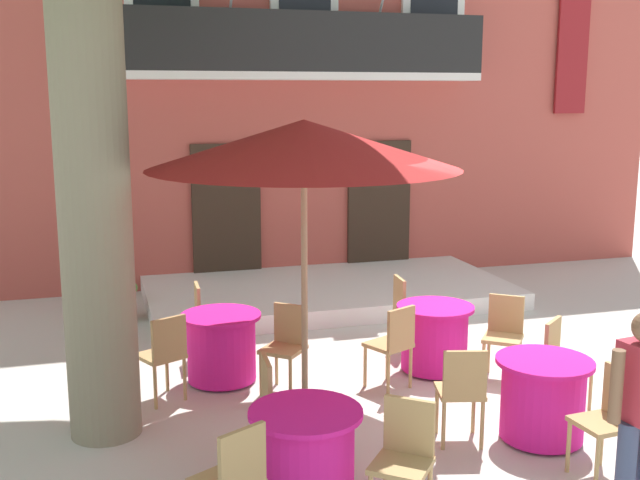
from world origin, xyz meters
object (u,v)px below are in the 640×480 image
(cafe_chair_near_tree_1, at_px, (286,342))
(cafe_chair_far_side_0, at_px, (279,402))
(cafe_chair_near_tree_0, at_px, (164,352))
(cafe_table_middle, at_px, (435,337))
(cafe_chair_middle_2, at_px, (504,331))
(cafe_table_far_side, at_px, (306,456))
(cafe_chair_middle_0, at_px, (407,308))
(cafe_chair_front_1, at_px, (562,359))
(cafe_table_near_tree, at_px, (221,347))
(cafe_chair_front_0, at_px, (610,415))
(cafe_umbrella, at_px, (304,146))
(cafe_chair_middle_1, at_px, (394,341))
(ground_planter_left, at_px, (121,297))
(cafe_chair_near_tree_2, at_px, (207,316))
(cafe_table_front, at_px, (543,399))
(cafe_chair_front_2, at_px, (462,388))
(cafe_chair_far_side_1, at_px, (233,477))
(cafe_chair_far_side_2, at_px, (404,453))

(cafe_chair_near_tree_1, bearing_deg, cafe_chair_far_side_0, -106.18)
(cafe_chair_near_tree_0, relative_size, cafe_table_middle, 1.05)
(cafe_chair_middle_2, distance_m, cafe_table_far_side, 3.41)
(cafe_chair_middle_0, bearing_deg, cafe_chair_front_1, -70.82)
(cafe_table_near_tree, xyz_separation_m, cafe_chair_front_0, (2.67, -2.98, 0.14))
(cafe_umbrella, bearing_deg, cafe_chair_front_0, -42.90)
(cafe_chair_middle_1, bearing_deg, cafe_chair_middle_2, -0.88)
(cafe_table_near_tree, bearing_deg, ground_planter_left, 109.35)
(cafe_table_near_tree, xyz_separation_m, cafe_chair_near_tree_2, (-0.04, 0.75, 0.14))
(cafe_chair_near_tree_1, distance_m, cafe_table_far_side, 2.32)
(cafe_chair_middle_0, relative_size, cafe_chair_middle_2, 1.00)
(cafe_table_front, relative_size, cafe_umbrella, 0.30)
(cafe_chair_near_tree_2, bearing_deg, ground_planter_left, 114.88)
(cafe_chair_near_tree_2, xyz_separation_m, cafe_chair_front_2, (1.83, -2.88, 0.00))
(cafe_chair_middle_0, bearing_deg, cafe_table_front, -85.73)
(cafe_chair_middle_2, bearing_deg, cafe_table_middle, 147.69)
(cafe_chair_near_tree_0, relative_size, cafe_chair_middle_1, 1.00)
(ground_planter_left, bearing_deg, cafe_chair_far_side_1, -84.91)
(cafe_chair_middle_2, xyz_separation_m, cafe_chair_far_side_0, (-2.81, -1.21, 0.00))
(cafe_chair_far_side_2, bearing_deg, cafe_chair_front_0, 4.76)
(cafe_chair_middle_0, distance_m, cafe_chair_middle_1, 1.30)
(cafe_chair_middle_0, relative_size, cafe_table_front, 1.05)
(cafe_table_front, height_order, cafe_table_far_side, same)
(cafe_chair_far_side_0, bearing_deg, cafe_table_near_tree, 95.01)
(cafe_chair_front_2, xyz_separation_m, cafe_umbrella, (-1.15, 1.03, 2.08))
(cafe_chair_front_2, bearing_deg, cafe_table_middle, 72.47)
(cafe_chair_middle_2, xyz_separation_m, cafe_umbrella, (-2.35, -0.34, 2.08))
(cafe_chair_middle_1, height_order, cafe_table_front, cafe_chair_middle_1)
(cafe_chair_near_tree_2, bearing_deg, cafe_chair_far_side_0, -85.44)
(cafe_chair_front_2, xyz_separation_m, ground_planter_left, (-2.74, 4.83, -0.21))
(cafe_table_near_tree, relative_size, cafe_chair_front_2, 0.95)
(cafe_chair_near_tree_1, relative_size, cafe_table_middle, 1.05)
(cafe_table_near_tree, xyz_separation_m, cafe_chair_far_side_0, (0.17, -1.96, 0.14))
(cafe_chair_middle_0, distance_m, cafe_table_far_side, 3.78)
(cafe_chair_near_tree_2, distance_m, cafe_chair_far_side_1, 3.91)
(cafe_chair_far_side_0, relative_size, cafe_umbrella, 0.31)
(cafe_chair_front_0, height_order, cafe_chair_far_side_2, same)
(cafe_umbrella, bearing_deg, cafe_table_front, -31.21)
(cafe_table_front, xyz_separation_m, cafe_umbrella, (-1.90, 1.15, 2.22))
(cafe_table_front, bearing_deg, cafe_chair_far_side_1, -163.22)
(cafe_chair_front_2, distance_m, cafe_chair_far_side_1, 2.43)
(cafe_table_near_tree, height_order, cafe_chair_front_2, cafe_chair_front_2)
(cafe_chair_front_2, bearing_deg, cafe_chair_middle_0, 77.79)
(cafe_chair_near_tree_2, distance_m, cafe_chair_front_2, 3.41)
(cafe_chair_middle_1, xyz_separation_m, cafe_chair_far_side_2, (-0.88, -2.40, 0.00))
(cafe_chair_near_tree_1, xyz_separation_m, ground_planter_left, (-1.56, 3.14, -0.21))
(ground_planter_left, bearing_deg, cafe_table_near_tree, -70.65)
(cafe_table_near_tree, height_order, cafe_table_front, same)
(cafe_chair_near_tree_1, distance_m, cafe_chair_front_1, 2.77)
(cafe_chair_far_side_0, distance_m, ground_planter_left, 4.80)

